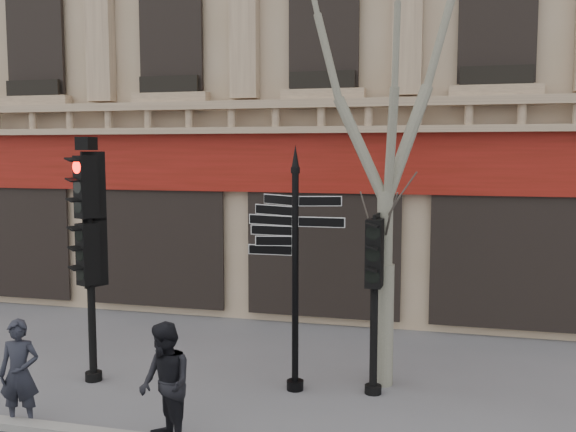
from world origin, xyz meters
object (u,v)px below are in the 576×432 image
object	(u,v)px
fingerpost	(295,227)
pedestrian_a	(19,374)
plane_tree	(388,48)
traffic_signal_main	(89,229)
traffic_signal_secondary	(375,273)
pedestrian_b	(165,384)

from	to	relation	value
fingerpost	pedestrian_a	world-z (taller)	fingerpost
pedestrian_a	plane_tree	bearing A→B (deg)	16.80
traffic_signal_main	pedestrian_a	world-z (taller)	traffic_signal_main
traffic_signal_secondary	pedestrian_a	size ratio (longest dim) A/B	1.84
traffic_signal_secondary	fingerpost	bearing A→B (deg)	-170.55
traffic_signal_main	pedestrian_a	distance (m)	2.61
pedestrian_b	traffic_signal_secondary	bearing A→B (deg)	89.15
traffic_signal_main	traffic_signal_secondary	bearing A→B (deg)	30.40
traffic_signal_secondary	traffic_signal_main	bearing A→B (deg)	-170.37
plane_tree	pedestrian_b	xyz separation A→B (m)	(-2.53, -2.91, -4.66)
fingerpost	traffic_signal_secondary	distance (m)	1.43
fingerpost	pedestrian_b	world-z (taller)	fingerpost
plane_tree	traffic_signal_main	bearing A→B (deg)	-167.66
traffic_signal_secondary	pedestrian_b	xyz separation A→B (m)	(-2.43, -2.46, -1.14)
traffic_signal_main	pedestrian_b	distance (m)	3.39
traffic_signal_secondary	plane_tree	distance (m)	3.54
fingerpost	traffic_signal_main	world-z (taller)	traffic_signal_main
pedestrian_b	traffic_signal_main	bearing A→B (deg)	-176.50
plane_tree	pedestrian_a	bearing A→B (deg)	-148.51
traffic_signal_main	plane_tree	world-z (taller)	plane_tree
traffic_signal_secondary	pedestrian_b	size ratio (longest dim) A/B	1.72
pedestrian_b	pedestrian_a	bearing A→B (deg)	-136.21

